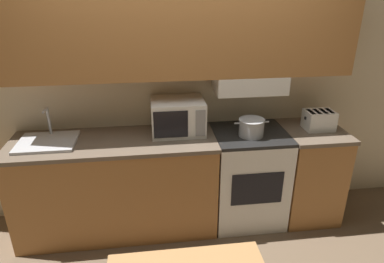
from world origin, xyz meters
name	(u,v)px	position (x,y,z in m)	size (l,w,h in m)	color
ground_plane	(181,202)	(0.00, 0.00, 0.00)	(16.00, 16.00, 0.00)	brown
wall_back	(181,62)	(0.01, -0.07, 1.52)	(5.37, 0.38, 2.55)	beige
lower_counter_main	(118,185)	(-0.61, -0.30, 0.46)	(1.78, 0.63, 0.91)	#A36B38
lower_counter_right_stub	(308,172)	(1.22, -0.30, 0.46)	(0.54, 0.63, 0.91)	#A36B38
stove_range	(247,176)	(0.62, -0.30, 0.46)	(0.66, 0.61, 0.91)	white
cooking_pot	(251,127)	(0.60, -0.37, 1.00)	(0.31, 0.23, 0.16)	#B7BABF
microwave	(178,116)	(-0.03, -0.21, 1.07)	(0.47, 0.38, 0.30)	white
toaster	(319,120)	(1.26, -0.30, 1.00)	(0.27, 0.20, 0.17)	white
sink_basin	(47,141)	(-1.15, -0.30, 0.93)	(0.48, 0.40, 0.28)	#B7BABF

